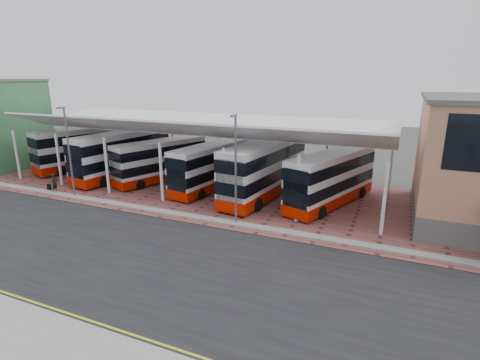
# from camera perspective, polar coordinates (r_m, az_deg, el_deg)

# --- Properties ---
(ground) EXTENTS (140.00, 140.00, 0.00)m
(ground) POSITION_cam_1_polar(r_m,az_deg,el_deg) (23.88, -11.44, -11.15)
(ground) COLOR #3C3F3A
(road) EXTENTS (120.00, 14.00, 0.02)m
(road) POSITION_cam_1_polar(r_m,az_deg,el_deg) (23.16, -12.87, -12.11)
(road) COLOR black
(road) RESTS_ON ground
(forecourt) EXTENTS (72.00, 16.00, 0.06)m
(forecourt) POSITION_cam_1_polar(r_m,az_deg,el_deg) (33.79, 4.01, -2.67)
(forecourt) COLOR brown
(forecourt) RESTS_ON ground
(sidewalk) EXTENTS (120.00, 4.00, 0.14)m
(sidewalk) POSITION_cam_1_polar(r_m,az_deg,el_deg) (18.40, -28.75, -21.65)
(sidewalk) COLOR gray
(sidewalk) RESTS_ON ground
(north_kerb) EXTENTS (120.00, 0.80, 0.14)m
(north_kerb) POSITION_cam_1_polar(r_m,az_deg,el_deg) (28.66, -4.39, -6.03)
(north_kerb) COLOR gray
(north_kerb) RESTS_ON ground
(yellow_line_near) EXTENTS (120.00, 0.12, 0.01)m
(yellow_line_near) POSITION_cam_1_polar(r_m,az_deg,el_deg) (19.41, -23.90, -19.05)
(yellow_line_near) COLOR gold
(yellow_line_near) RESTS_ON road
(yellow_line_far) EXTENTS (120.00, 0.12, 0.01)m
(yellow_line_far) POSITION_cam_1_polar(r_m,az_deg,el_deg) (19.57, -23.23, -18.66)
(yellow_line_far) COLOR gold
(yellow_line_far) RESTS_ON road
(canopy) EXTENTS (37.00, 11.63, 7.07)m
(canopy) POSITION_cam_1_polar(r_m,az_deg,el_deg) (36.64, -7.30, 7.96)
(canopy) COLOR silver
(canopy) RESTS_ON ground
(lamp_west) EXTENTS (0.16, 0.90, 8.07)m
(lamp_west) POSITION_cam_1_polar(r_m,az_deg,el_deg) (36.05, -24.65, 4.21)
(lamp_west) COLOR #585A5F
(lamp_west) RESTS_ON ground
(lamp_east) EXTENTS (0.16, 0.90, 8.07)m
(lamp_east) POSITION_cam_1_polar(r_m,az_deg,el_deg) (26.57, -0.69, 1.99)
(lamp_east) COLOR #585A5F
(lamp_east) RESTS_ON ground
(bus_0) EXTENTS (6.08, 11.78, 4.75)m
(bus_0) POSITION_cam_1_polar(r_m,az_deg,el_deg) (47.34, -22.43, 4.50)
(bus_0) COLOR silver
(bus_0) RESTS_ON forecourt
(bus_1) EXTENTS (4.26, 11.97, 4.83)m
(bus_1) POSITION_cam_1_polar(r_m,az_deg,el_deg) (41.88, -17.49, 3.69)
(bus_1) COLOR silver
(bus_1) RESTS_ON forecourt
(bus_2) EXTENTS (5.74, 10.36, 4.19)m
(bus_2) POSITION_cam_1_polar(r_m,az_deg,el_deg) (39.36, -11.98, 2.87)
(bus_2) COLOR silver
(bus_2) RESTS_ON forecourt
(bus_3) EXTENTS (3.99, 10.71, 4.31)m
(bus_3) POSITION_cam_1_polar(r_m,az_deg,el_deg) (35.93, -4.23, 2.06)
(bus_3) COLOR silver
(bus_3) RESTS_ON forecourt
(bus_4) EXTENTS (4.26, 12.26, 4.95)m
(bus_4) POSITION_cam_1_polar(r_m,az_deg,el_deg) (33.50, 3.80, 1.61)
(bus_4) COLOR silver
(bus_4) RESTS_ON forecourt
(bus_5) EXTENTS (5.89, 11.00, 4.44)m
(bus_5) POSITION_cam_1_polar(r_m,az_deg,el_deg) (32.23, 13.76, 0.15)
(bus_5) COLOR silver
(bus_5) RESTS_ON forecourt
(pedestrian) EXTENTS (0.56, 0.73, 1.77)m
(pedestrian) POSITION_cam_1_polar(r_m,az_deg,el_deg) (39.02, -26.42, -0.39)
(pedestrian) COLOR black
(pedestrian) RESTS_ON forecourt
(suitcase) EXTENTS (0.32, 0.23, 0.55)m
(suitcase) POSITION_cam_1_polar(r_m,az_deg,el_deg) (40.10, -27.09, -0.98)
(suitcase) COLOR black
(suitcase) RESTS_ON forecourt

